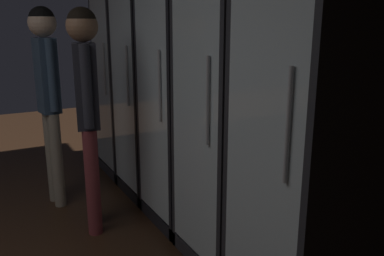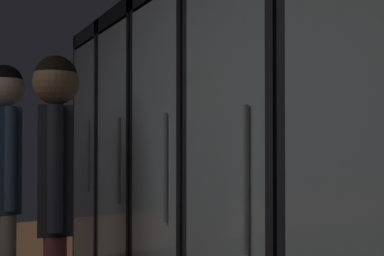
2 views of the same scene
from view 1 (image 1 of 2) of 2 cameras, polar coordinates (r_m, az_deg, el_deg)
name	(u,v)px [view 1 (image 1 of 2)]	position (r m, az deg, el deg)	size (l,w,h in m)	color
wall_back	(309,51)	(2.56, 16.42, 10.47)	(6.00, 0.06, 2.80)	black
cooler_far_left	(134,78)	(4.29, -8.30, 7.09)	(0.63, 0.65, 2.08)	#2B2B30
cooler_left	(159,85)	(3.70, -4.71, 6.15)	(0.63, 0.65, 2.08)	black
cooler_center	(193,95)	(3.12, 0.17, 4.74)	(0.63, 0.65, 2.08)	black
cooler_right	(242,111)	(2.59, 7.15, 2.46)	(0.63, 0.65, 2.08)	#2B2B30
cooler_far_right	(317,135)	(2.11, 17.44, -0.93)	(0.63, 0.65, 2.08)	#2B2B30
shopper_near	(47,81)	(3.57, -20.00, 6.34)	(0.31, 0.23, 1.71)	gray
shopper_far	(87,96)	(3.00, -14.84, 4.41)	(0.34, 0.22, 1.68)	brown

